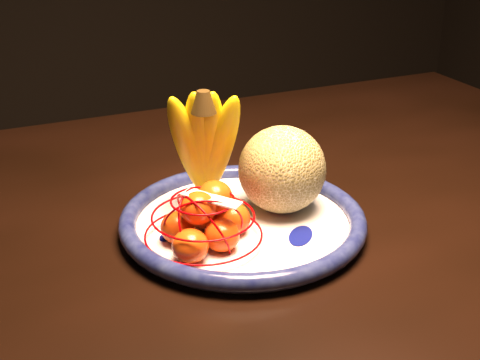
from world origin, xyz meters
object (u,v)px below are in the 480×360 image
object	(u,v)px
fruit_bowl	(243,222)
mandarin_bag	(205,221)
dining_table	(202,265)
cantaloupe	(282,169)
banana_bunch	(205,141)

from	to	relation	value
fruit_bowl	mandarin_bag	size ratio (longest dim) A/B	1.67
dining_table	cantaloupe	world-z (taller)	cantaloupe
dining_table	mandarin_bag	size ratio (longest dim) A/B	8.12
mandarin_bag	cantaloupe	bearing A→B (deg)	20.72
dining_table	mandarin_bag	xyz separation A→B (m)	(-0.02, -0.10, 0.12)
dining_table	fruit_bowl	distance (m)	0.12
cantaloupe	fruit_bowl	bearing A→B (deg)	-165.81
banana_bunch	mandarin_bag	xyz separation A→B (m)	(-0.03, -0.10, -0.07)
dining_table	banana_bunch	world-z (taller)	banana_bunch
banana_bunch	fruit_bowl	bearing A→B (deg)	-47.09
fruit_bowl	banana_bunch	bearing A→B (deg)	114.44
banana_bunch	dining_table	bearing A→B (deg)	-164.50
cantaloupe	mandarin_bag	xyz separation A→B (m)	(-0.13, -0.05, -0.03)
mandarin_bag	fruit_bowl	bearing A→B (deg)	26.81
dining_table	mandarin_bag	world-z (taller)	mandarin_bag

